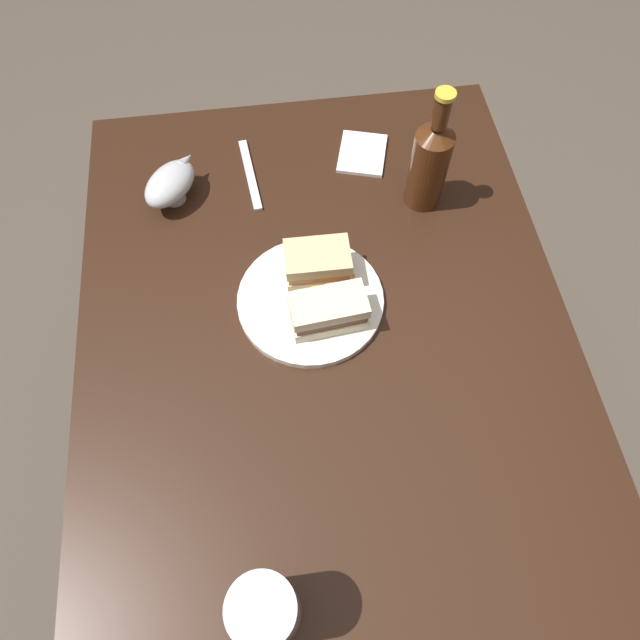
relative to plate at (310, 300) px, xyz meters
The scene contains 15 objects.
ground_plane 0.75m from the plate, 10.10° to the left, with size 6.00×6.00×0.00m, color #4C4238.
dining_table 0.39m from the plate, 10.10° to the left, with size 1.20×0.83×0.74m, color black.
plate is the anchor object (origin of this frame).
sandwich_half_left 0.06m from the plate, 28.20° to the left, with size 0.08×0.13×0.06m.
sandwich_half_right 0.06m from the plate, 162.14° to the left, with size 0.07×0.11×0.06m.
potato_wedge_front 0.04m from the plate, 124.26° to the left, with size 0.06×0.02×0.02m, color gold.
potato_wedge_middle 0.05m from the plate, 131.63° to the left, with size 0.05×0.02×0.02m, color #B77F33.
potato_wedge_back 0.05m from the plate, 145.96° to the left, with size 0.04×0.02×0.01m, color #AD702D.
potato_wedge_left_edge 0.04m from the plate, 81.30° to the left, with size 0.04×0.02×0.02m, color #AD702D.
potato_wedge_right_edge 0.07m from the plate, 107.45° to the left, with size 0.04×0.02×0.01m, color #B77F33.
pint_glass 0.48m from the plate, 13.47° to the right, with size 0.08×0.08×0.16m.
gravy_boat 0.35m from the plate, 139.12° to the right, with size 0.14×0.13×0.07m.
cider_bottle 0.32m from the plate, 129.86° to the left, with size 0.07×0.07×0.25m.
napkin 0.36m from the plate, 155.84° to the left, with size 0.11×0.09×0.01m, color white.
fork 0.31m from the plate, 164.87° to the right, with size 0.18×0.02×0.01m, color silver.
Camera 1 is at (0.39, -0.07, 1.59)m, focal length 32.22 mm.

